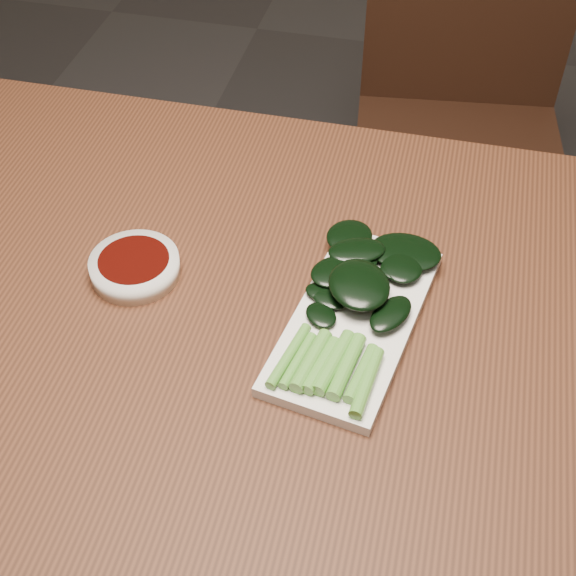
{
  "coord_description": "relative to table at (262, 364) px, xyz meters",
  "views": [
    {
      "loc": [
        0.17,
        -0.57,
        1.42
      ],
      "look_at": [
        0.02,
        0.05,
        0.76
      ],
      "focal_mm": 50.0,
      "sensor_mm": 36.0,
      "label": 1
    }
  ],
  "objects": [
    {
      "name": "sauce_bowl",
      "position": [
        -0.16,
        0.04,
        0.08
      ],
      "size": [
        0.11,
        0.11,
        0.02
      ],
      "color": "white",
      "rests_on": "table"
    },
    {
      "name": "table",
      "position": [
        0.0,
        0.0,
        0.0
      ],
      "size": [
        1.4,
        0.8,
        0.75
      ],
      "color": "#482514",
      "rests_on": "ground"
    },
    {
      "name": "gai_lan",
      "position": [
        0.1,
        0.05,
        0.1
      ],
      "size": [
        0.16,
        0.29,
        0.03
      ],
      "color": "#5BA237",
      "rests_on": "serving_plate"
    },
    {
      "name": "chair_far",
      "position": [
        0.19,
        0.87,
        -0.19
      ],
      "size": [
        0.47,
        0.47,
        0.89
      ],
      "rotation": [
        0.0,
        0.0,
        0.12
      ],
      "color": "black",
      "rests_on": "ground"
    },
    {
      "name": "serving_plate",
      "position": [
        0.1,
        0.02,
        0.08
      ],
      "size": [
        0.17,
        0.29,
        0.01
      ],
      "rotation": [
        0.0,
        0.0,
        -0.17
      ],
      "color": "white",
      "rests_on": "table"
    }
  ]
}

